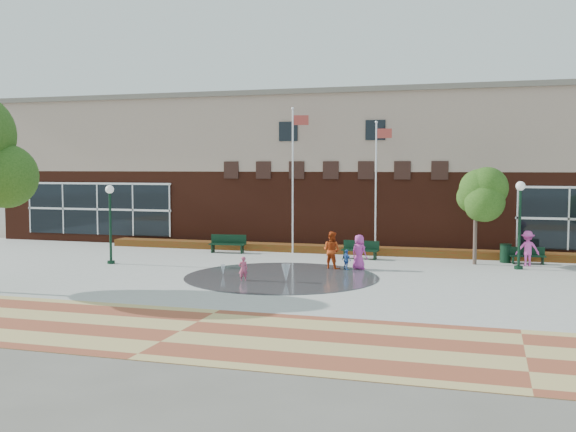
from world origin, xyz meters
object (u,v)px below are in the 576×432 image
(trash_can, at_px, (505,253))
(child_splash, at_px, (243,269))
(flagpole_left, at_px, (294,172))
(flagpole_right, at_px, (377,181))
(bench_left, at_px, (228,247))

(trash_can, xyz_separation_m, child_splash, (-10.65, -8.80, 0.04))
(child_splash, bearing_deg, flagpole_left, -117.91)
(flagpole_left, bearing_deg, flagpole_right, -18.58)
(bench_left, bearing_deg, child_splash, -69.64)
(flagpole_right, relative_size, child_splash, 6.85)
(flagpole_left, bearing_deg, trash_can, -21.57)
(flagpole_right, relative_size, trash_can, 7.55)
(bench_left, height_order, trash_can, bench_left)
(trash_can, bearing_deg, bench_left, -178.38)
(bench_left, relative_size, trash_can, 2.17)
(flagpole_left, height_order, trash_can, flagpole_left)
(flagpole_left, height_order, flagpole_right, flagpole_left)
(flagpole_left, distance_m, child_splash, 10.22)
(bench_left, xyz_separation_m, trash_can, (14.68, 0.42, 0.16))
(flagpole_right, distance_m, trash_can, 7.49)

